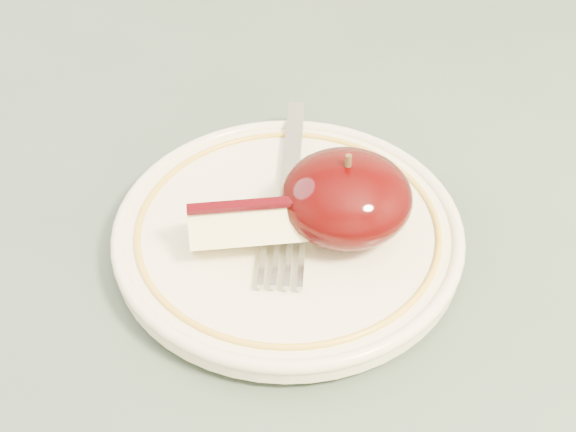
{
  "coord_description": "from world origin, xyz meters",
  "views": [
    {
      "loc": [
        0.04,
        -0.3,
        1.13
      ],
      "look_at": [
        0.04,
        0.07,
        0.78
      ],
      "focal_mm": 50.0,
      "sensor_mm": 36.0,
      "label": 1
    }
  ],
  "objects_px": {
    "fork": "(289,190)",
    "apple_half": "(346,198)",
    "plate": "(288,232)",
    "table": "(231,415)"
  },
  "relations": [
    {
      "from": "table",
      "to": "apple_half",
      "type": "relative_size",
      "value": 10.82
    },
    {
      "from": "table",
      "to": "plate",
      "type": "xyz_separation_m",
      "value": [
        0.04,
        0.07,
        0.1
      ]
    },
    {
      "from": "fork",
      "to": "plate",
      "type": "bearing_deg",
      "value": -177.47
    },
    {
      "from": "fork",
      "to": "apple_half",
      "type": "bearing_deg",
      "value": -126.99
    },
    {
      "from": "apple_half",
      "to": "fork",
      "type": "distance_m",
      "value": 0.05
    },
    {
      "from": "apple_half",
      "to": "fork",
      "type": "bearing_deg",
      "value": 140.5
    },
    {
      "from": "plate",
      "to": "fork",
      "type": "bearing_deg",
      "value": 90.02
    },
    {
      "from": "plate",
      "to": "table",
      "type": "bearing_deg",
      "value": -116.99
    },
    {
      "from": "table",
      "to": "fork",
      "type": "xyz_separation_m",
      "value": [
        0.04,
        0.1,
        0.11
      ]
    },
    {
      "from": "table",
      "to": "apple_half",
      "type": "xyz_separation_m",
      "value": [
        0.07,
        0.07,
        0.13
      ]
    }
  ]
}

